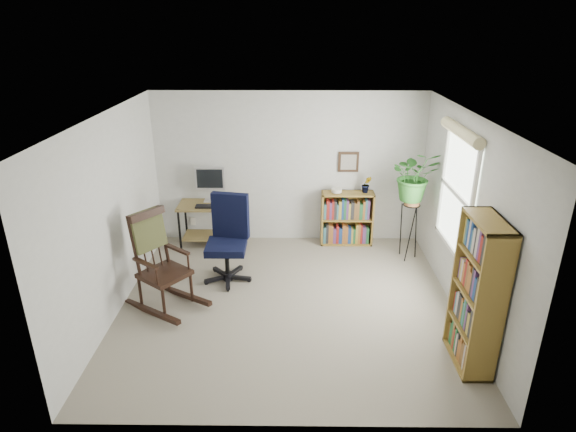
{
  "coord_description": "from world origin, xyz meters",
  "views": [
    {
      "loc": [
        0.06,
        -5.27,
        3.37
      ],
      "look_at": [
        0.0,
        0.4,
        1.05
      ],
      "focal_mm": 30.0,
      "sensor_mm": 36.0,
      "label": 1
    }
  ],
  "objects_px": {
    "desk": "(211,225)",
    "rocking_chair": "(163,261)",
    "low_bookshelf": "(347,218)",
    "tall_bookshelf": "(477,294)",
    "office_chair": "(226,240)"
  },
  "relations": [
    {
      "from": "desk",
      "to": "rocking_chair",
      "type": "relative_size",
      "value": 0.78
    },
    {
      "from": "desk",
      "to": "rocking_chair",
      "type": "bearing_deg",
      "value": -99.37
    },
    {
      "from": "desk",
      "to": "rocking_chair",
      "type": "xyz_separation_m",
      "value": [
        -0.29,
        -1.76,
        0.28
      ]
    },
    {
      "from": "rocking_chair",
      "to": "tall_bookshelf",
      "type": "relative_size",
      "value": 0.78
    },
    {
      "from": "desk",
      "to": "low_bookshelf",
      "type": "height_order",
      "value": "low_bookshelf"
    },
    {
      "from": "low_bookshelf",
      "to": "tall_bookshelf",
      "type": "relative_size",
      "value": 0.53
    },
    {
      "from": "low_bookshelf",
      "to": "tall_bookshelf",
      "type": "bearing_deg",
      "value": -71.04
    },
    {
      "from": "office_chair",
      "to": "low_bookshelf",
      "type": "bearing_deg",
      "value": 45.28
    },
    {
      "from": "rocking_chair",
      "to": "low_bookshelf",
      "type": "distance_m",
      "value": 3.09
    },
    {
      "from": "desk",
      "to": "low_bookshelf",
      "type": "xyz_separation_m",
      "value": [
        2.15,
        0.12,
        0.08
      ]
    },
    {
      "from": "rocking_chair",
      "to": "tall_bookshelf",
      "type": "xyz_separation_m",
      "value": [
        3.44,
        -1.02,
        0.18
      ]
    },
    {
      "from": "office_chair",
      "to": "tall_bookshelf",
      "type": "distance_m",
      "value": 3.24
    },
    {
      "from": "desk",
      "to": "low_bookshelf",
      "type": "relative_size",
      "value": 1.14
    },
    {
      "from": "rocking_chair",
      "to": "low_bookshelf",
      "type": "relative_size",
      "value": 1.46
    },
    {
      "from": "office_chair",
      "to": "tall_bookshelf",
      "type": "xyz_separation_m",
      "value": [
        2.76,
        -1.68,
        0.2
      ]
    }
  ]
}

